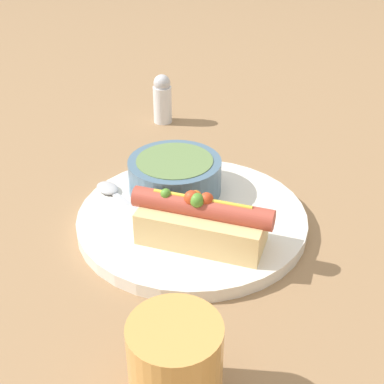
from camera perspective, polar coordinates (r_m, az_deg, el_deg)
ground_plane at (r=0.68m, az=0.00°, el=-3.47°), size 4.00×4.00×0.00m
dinner_plate at (r=0.68m, az=0.00°, el=-2.90°), size 0.29×0.29×0.02m
hot_dog at (r=0.61m, az=1.02°, el=-3.21°), size 0.17×0.07×0.07m
soup_bowl at (r=0.71m, az=-1.84°, el=1.95°), size 0.12×0.12×0.05m
spoon at (r=0.71m, az=-8.07°, el=-0.31°), size 0.13×0.10×0.01m
drinking_glass at (r=0.46m, az=-1.78°, el=-18.05°), size 0.08×0.08×0.09m
salt_shaker at (r=0.95m, az=-3.18°, el=9.89°), size 0.03×0.03×0.09m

